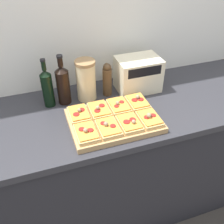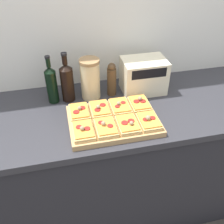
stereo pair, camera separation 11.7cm
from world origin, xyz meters
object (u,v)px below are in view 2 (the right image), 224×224
object	(u,v)px
cutting_board	(113,121)
wine_bottle	(67,82)
grain_jar_tall	(90,79)
toaster_oven	(144,76)
olive_oil_bottle	(52,84)
pepper_mill	(112,79)

from	to	relation	value
cutting_board	wine_bottle	bearing A→B (deg)	126.74
grain_jar_tall	toaster_oven	distance (m)	0.33
olive_oil_bottle	toaster_oven	distance (m)	0.55
olive_oil_bottle	pepper_mill	bearing A→B (deg)	0.00
olive_oil_bottle	toaster_oven	xyz separation A→B (m)	(0.55, -0.00, -0.01)
wine_bottle	toaster_oven	distance (m)	0.46
cutting_board	olive_oil_bottle	world-z (taller)	olive_oil_bottle
toaster_oven	olive_oil_bottle	bearing A→B (deg)	179.91
wine_bottle	grain_jar_tall	size ratio (longest dim) A/B	1.22
wine_bottle	olive_oil_bottle	bearing A→B (deg)	-180.00
wine_bottle	toaster_oven	bearing A→B (deg)	-0.11
pepper_mill	toaster_oven	bearing A→B (deg)	-0.24
cutting_board	grain_jar_tall	size ratio (longest dim) A/B	1.91
wine_bottle	cutting_board	bearing A→B (deg)	-53.26
olive_oil_bottle	wine_bottle	bearing A→B (deg)	0.00
pepper_mill	toaster_oven	world-z (taller)	pepper_mill
grain_jar_tall	pepper_mill	size ratio (longest dim) A/B	1.17
wine_bottle	grain_jar_tall	world-z (taller)	wine_bottle
olive_oil_bottle	cutting_board	bearing A→B (deg)	-43.24
grain_jar_tall	toaster_oven	world-z (taller)	grain_jar_tall
wine_bottle	toaster_oven	size ratio (longest dim) A/B	1.05
cutting_board	pepper_mill	size ratio (longest dim) A/B	2.24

